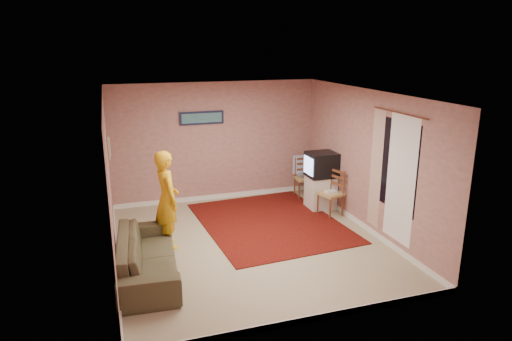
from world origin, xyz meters
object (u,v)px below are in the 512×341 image
object	(u,v)px
crt_tv	(321,165)
person	(167,199)
chair_b	(331,188)
chair_a	(305,174)
tv_cabinet	(321,192)
sofa	(147,255)

from	to	relation	value
crt_tv	person	world-z (taller)	person
chair_b	person	size ratio (longest dim) A/B	0.31
crt_tv	chair_b	distance (m)	0.60
crt_tv	chair_a	size ratio (longest dim) A/B	1.25
chair_b	person	world-z (taller)	person
crt_tv	chair_b	world-z (taller)	crt_tv
chair_b	tv_cabinet	bearing A→B (deg)	162.54
chair_b	person	bearing A→B (deg)	-99.52
crt_tv	person	bearing A→B (deg)	-165.02
chair_a	chair_b	distance (m)	1.22
sofa	person	xyz separation A→B (m)	(0.44, 0.94, 0.53)
tv_cabinet	chair_b	world-z (taller)	chair_b
person	sofa	bearing A→B (deg)	144.56
tv_cabinet	sofa	xyz separation A→B (m)	(-3.75, -1.84, -0.03)
tv_cabinet	chair_b	size ratio (longest dim) A/B	1.33
crt_tv	chair_a	bearing A→B (deg)	92.02
tv_cabinet	sofa	world-z (taller)	tv_cabinet
chair_b	sofa	distance (m)	4.00
tv_cabinet	person	xyz separation A→B (m)	(-3.31, -0.91, 0.50)
person	tv_cabinet	bearing A→B (deg)	-84.79
tv_cabinet	crt_tv	xyz separation A→B (m)	(-0.01, -0.00, 0.60)
crt_tv	person	xyz separation A→B (m)	(-3.30, -0.91, -0.11)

